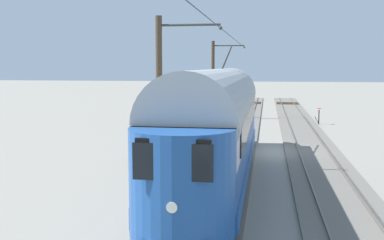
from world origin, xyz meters
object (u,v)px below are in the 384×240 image
object	(u,v)px
vintage_streetcar	(216,121)
spare_tie_stack	(158,158)
switch_stand	(319,115)
catenary_pole_foreground	(214,78)
catenary_pole_mid_near	(161,90)

from	to	relation	value
vintage_streetcar	spare_tie_stack	distance (m)	4.22
vintage_streetcar	switch_stand	distance (m)	19.14
switch_stand	spare_tie_stack	xyz separation A→B (m)	(8.78, 15.87, -0.43)
vintage_streetcar	switch_stand	world-z (taller)	vintage_streetcar
vintage_streetcar	switch_stand	size ratio (longest dim) A/B	13.89
spare_tie_stack	vintage_streetcar	bearing A→B (deg)	142.04
catenary_pole_foreground	spare_tie_stack	xyz separation A→B (m)	(0.40, 18.64, -3.14)
catenary_pole_mid_near	catenary_pole_foreground	bearing A→B (deg)	-90.00
vintage_streetcar	catenary_pole_foreground	world-z (taller)	catenary_pole_foreground
vintage_streetcar	spare_tie_stack	bearing A→B (deg)	-37.96
vintage_streetcar	catenary_pole_mid_near	distance (m)	3.10
catenary_pole_mid_near	switch_stand	xyz separation A→B (m)	(-8.38, -16.80, -2.71)
switch_stand	catenary_pole_mid_near	bearing A→B (deg)	63.48
catenary_pole_foreground	switch_stand	xyz separation A→B (m)	(-8.38, 2.77, -2.71)
catenary_pole_mid_near	spare_tie_stack	bearing A→B (deg)	-66.59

